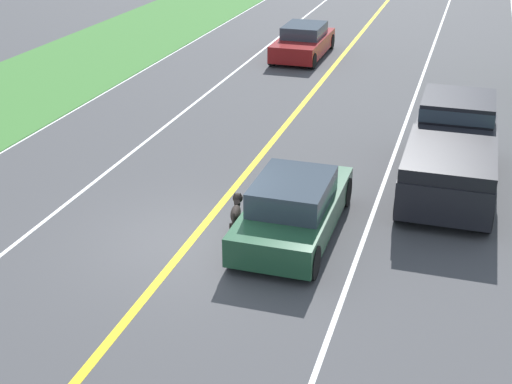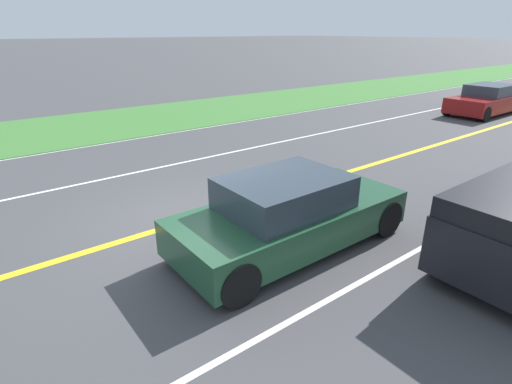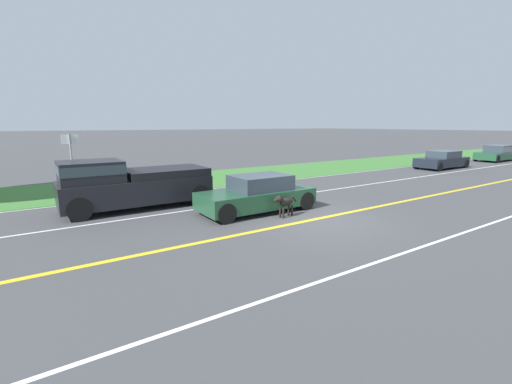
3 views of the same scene
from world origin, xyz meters
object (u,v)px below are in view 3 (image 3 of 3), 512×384
Objects in this scene: pickup_truck at (130,183)px; dog at (285,202)px; car_trailing_near at (442,160)px; street_sign at (71,158)px; car_trailing_mid at (497,154)px; ego_car at (257,195)px.

dog is at bearing -136.18° from pickup_truck.
car_trailing_near reaches higher than dog.
street_sign is (7.71, 5.63, 1.21)m from dog.
car_trailing_mid reaches higher than dog.
car_trailing_near is 9.26m from car_trailing_mid.
pickup_truck is at bearing 50.84° from ego_car.
car_trailing_mid is at bearing -89.64° from pickup_truck.
street_sign is (3.44, 23.52, 1.13)m from car_trailing_near.
car_trailing_near is at bearing -80.40° from ego_car.
ego_car is at bearing -140.89° from street_sign.
street_sign is at bearing 84.30° from car_trailing_mid.
car_trailing_near is at bearing -98.32° from street_sign.
ego_car reaches higher than dog.
dog is 0.21× the size of pickup_truck.
pickup_truck is 1.95× the size of street_sign.
car_trailing_near is at bearing 91.03° from car_trailing_mid.
car_trailing_near is (4.27, -17.89, 0.08)m from dog.
pickup_truck reaches higher than dog.
pickup_truck reaches higher than ego_car.
car_trailing_near is at bearing -89.93° from pickup_truck.
street_sign is (3.47, 1.55, 0.77)m from pickup_truck.
dog is 9.62m from street_sign.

